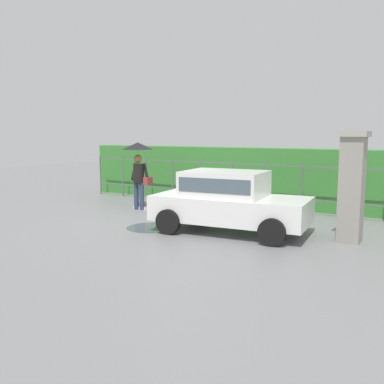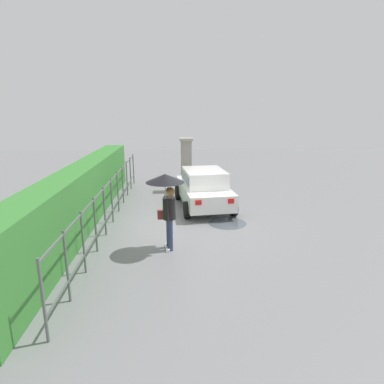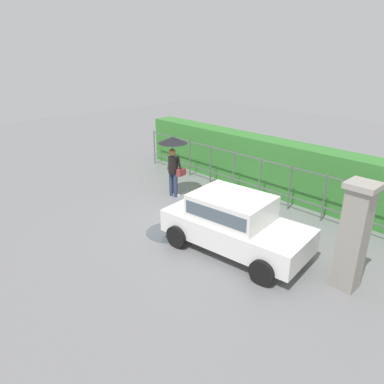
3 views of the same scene
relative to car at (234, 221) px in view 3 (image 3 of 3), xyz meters
name	(u,v)px [view 3 (image 3 of 3)]	position (x,y,z in m)	size (l,w,h in m)	color
ground_plane	(196,216)	(-2.05, 0.67, -0.80)	(40.00, 40.00, 0.00)	slate
car	(234,221)	(0.00, 0.00, 0.00)	(3.89, 2.21, 1.48)	white
pedestrian	(173,152)	(-3.83, 1.31, 0.77)	(1.00, 1.00, 2.10)	#2D3856
gate_pillar	(354,236)	(2.71, 0.58, 0.44)	(0.60, 0.60, 2.42)	gray
fence_section	(260,177)	(-1.54, 3.19, 0.02)	(11.62, 0.05, 1.50)	#59605B
hedge_row	(276,167)	(-1.54, 4.13, 0.15)	(12.57, 0.90, 1.90)	#387F33
puddle_near	(168,232)	(-1.85, -0.63, -0.80)	(1.27, 1.27, 0.00)	#4C545B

